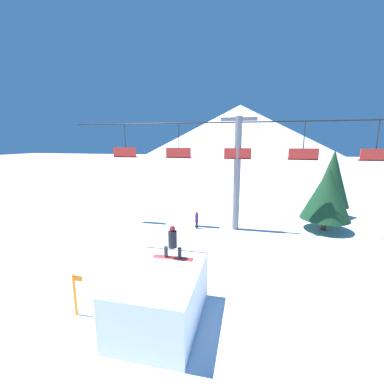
{
  "coord_description": "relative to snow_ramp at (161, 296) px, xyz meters",
  "views": [
    {
      "loc": [
        4.07,
        -7.33,
        6.16
      ],
      "look_at": [
        1.26,
        5.04,
        3.67
      ],
      "focal_mm": 24.0,
      "sensor_mm": 36.0,
      "label": 1
    }
  ],
  "objects": [
    {
      "name": "ground_plane",
      "position": [
        -1.26,
        -0.19,
        -0.93
      ],
      "size": [
        220.0,
        220.0,
        0.0
      ],
      "primitive_type": "plane",
      "color": "white"
    },
    {
      "name": "mountain_ridge",
      "position": [
        -1.26,
        84.57,
        8.24
      ],
      "size": [
        71.97,
        71.97,
        18.34
      ],
      "color": "silver",
      "rests_on": "ground_plane"
    },
    {
      "name": "snow_ramp",
      "position": [
        0.0,
        0.0,
        0.0
      ],
      "size": [
        2.64,
        3.7,
        1.87
      ],
      "color": "white",
      "rests_on": "ground_plane"
    },
    {
      "name": "snowboarder",
      "position": [
        0.12,
        1.06,
        1.55
      ],
      "size": [
        1.52,
        0.32,
        1.28
      ],
      "color": "#B22D2D",
      "rests_on": "snow_ramp"
    },
    {
      "name": "chairlift",
      "position": [
        1.95,
        10.25,
        3.77
      ],
      "size": [
        24.3,
        0.47,
        7.82
      ],
      "color": "slate",
      "rests_on": "ground_plane"
    },
    {
      "name": "pine_tree_near",
      "position": [
        8.07,
        11.49,
        1.68
      ],
      "size": [
        3.28,
        3.28,
        4.43
      ],
      "color": "#4C3823",
      "rests_on": "ground_plane"
    },
    {
      "name": "pine_tree_far",
      "position": [
        9.43,
        15.34,
        2.26
      ],
      "size": [
        2.86,
        2.86,
        5.5
      ],
      "color": "#4C3823",
      "rests_on": "ground_plane"
    },
    {
      "name": "trail_marker",
      "position": [
        -3.09,
        -0.38,
        -0.09
      ],
      "size": [
        0.41,
        0.1,
        1.57
      ],
      "color": "orange",
      "rests_on": "ground_plane"
    },
    {
      "name": "distant_skier",
      "position": [
        -0.77,
        9.78,
        -0.27
      ],
      "size": [
        0.24,
        0.24,
        1.23
      ],
      "color": "black",
      "rests_on": "ground_plane"
    }
  ]
}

